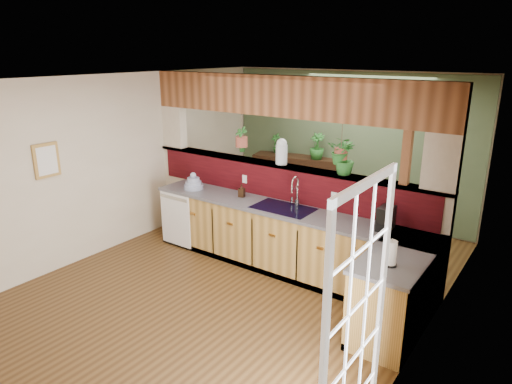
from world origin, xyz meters
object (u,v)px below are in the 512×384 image
Objects in this scene: dish_stack at (194,184)px; shelving_console at (296,184)px; faucet at (296,190)px; glass_jar at (282,151)px; soap_dispenser at (242,191)px; coffee_maker at (385,219)px; paper_towel at (391,254)px.

dish_stack is 0.18× the size of shelving_console.
faucet reaches higher than shelving_console.
glass_jar is at bearing -78.64° from shelving_console.
glass_jar is at bearing 17.69° from dish_stack.
soap_dispenser is at bearing -92.98° from shelving_console.
shelving_console is (-1.23, 2.12, -0.63)m from faucet.
coffee_maker is 3.41m from shelving_console.
coffee_maker is at bearing 1.60° from dish_stack.
coffee_maker is 0.95m from paper_towel.
glass_jar reaches higher than shelving_console.
shelving_console is at bearing 100.13° from soap_dispenser.
faucet is 0.26× the size of shelving_console.
dish_stack reaches higher than soap_dispenser.
glass_jar is 0.23× the size of shelving_console.
coffee_maker is 1.01× the size of paper_towel.
paper_towel is at bearing -30.58° from glass_jar.
faucet is at bearing 149.37° from paper_towel.
paper_towel is at bearing -64.24° from coffee_maker.
dish_stack is 1.49m from glass_jar.
coffee_maker is 0.77× the size of glass_jar.
paper_towel is at bearing -13.25° from dish_stack.
faucet is 1.94m from paper_towel.
paper_towel is 2.43m from glass_jar.
glass_jar is 2.35m from shelving_console.
paper_towel is 0.17× the size of shelving_console.
dish_stack is at bearing -162.31° from glass_jar.
paper_towel is (1.67, -0.99, -0.10)m from faucet.
soap_dispenser is (-0.84, -0.09, -0.14)m from faucet.
faucet is 0.62m from glass_jar.
coffee_maker is at bearing -5.23° from faucet.
soap_dispenser is 2.30m from shelving_console.
soap_dispenser is (0.83, 0.11, 0.01)m from dish_stack.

